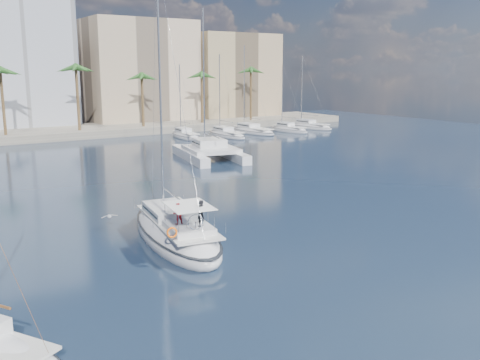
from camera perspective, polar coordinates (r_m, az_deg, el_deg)
ground at (r=36.61m, az=0.51°, el=-5.57°), size 160.00×160.00×0.00m
quay at (r=92.69m, az=-21.02°, el=4.61°), size 120.00×14.00×1.20m
building_beige at (r=107.37m, az=-10.77°, el=11.09°), size 20.00×14.00×20.00m
building_tan_right at (r=114.87m, az=-0.95°, el=10.82°), size 18.00×12.00×18.00m
palm_centre at (r=88.21m, az=-20.91°, el=10.61°), size 3.60×3.60×12.30m
palm_right at (r=101.29m, az=-1.46°, el=11.42°), size 3.60×3.60×12.30m
main_sloop at (r=34.93m, az=-6.87°, el=-5.56°), size 6.07×13.31×19.03m
catamaran at (r=65.93m, az=-3.24°, el=3.25°), size 8.67×13.50×18.14m
seagull at (r=38.17m, az=-13.77°, el=-3.77°), size 1.17×0.50×0.22m
moored_yacht_a at (r=86.35m, az=-5.83°, el=4.46°), size 3.37×9.52×11.90m
moored_yacht_b at (r=87.82m, az=-1.45°, el=4.63°), size 3.32×10.83×13.72m
moored_yacht_c at (r=93.01m, az=1.32°, el=5.04°), size 3.98×12.33×15.54m
moored_yacht_d at (r=95.27m, az=5.24°, el=5.15°), size 3.52×9.55×11.90m
moored_yacht_e at (r=100.92m, az=7.43°, el=5.47°), size 4.61×11.11×13.72m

